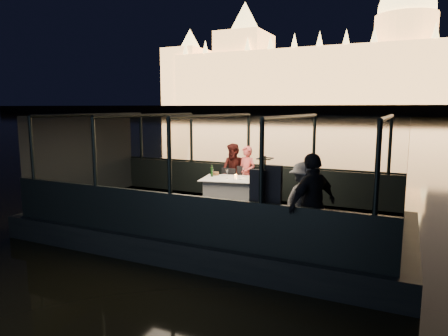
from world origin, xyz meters
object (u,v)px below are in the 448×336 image
at_px(chair_port_left, 226,186).
at_px(wine_bottle, 212,171).
at_px(passenger_dark, 312,207).
at_px(chair_port_right, 242,186).
at_px(passenger_stripe, 304,197).
at_px(dining_table_central, 232,193).
at_px(person_man_maroon, 234,173).
at_px(person_woman_coral, 247,174).
at_px(coat_stand, 264,200).

height_order(chair_port_left, wine_bottle, wine_bottle).
bearing_deg(passenger_dark, chair_port_right, -109.75).
relative_size(passenger_dark, wine_bottle, 5.94).
bearing_deg(wine_bottle, chair_port_right, 48.13).
distance_m(passenger_stripe, wine_bottle, 3.27).
xyz_separation_m(chair_port_left, passenger_dark, (2.90, -2.85, 0.40)).
bearing_deg(chair_port_right, dining_table_central, -110.99).
relative_size(person_man_maroon, wine_bottle, 5.20).
bearing_deg(person_woman_coral, coat_stand, -46.24).
height_order(chair_port_right, passenger_dark, passenger_dark).
bearing_deg(chair_port_left, person_woman_coral, 41.25).
bearing_deg(coat_stand, passenger_stripe, 52.10).
bearing_deg(chair_port_left, chair_port_right, 23.95).
bearing_deg(chair_port_left, dining_table_central, -46.96).
relative_size(chair_port_right, passenger_dark, 0.54).
bearing_deg(coat_stand, person_woman_coral, 116.60).
xyz_separation_m(dining_table_central, wine_bottle, (-0.56, 0.02, 0.53)).
relative_size(person_woman_coral, passenger_stripe, 0.98).
bearing_deg(coat_stand, wine_bottle, 132.80).
height_order(dining_table_central, person_woman_coral, person_woman_coral).
height_order(dining_table_central, coat_stand, coat_stand).
bearing_deg(chair_port_right, person_woman_coral, 57.46).
height_order(person_woman_coral, person_man_maroon, person_man_maroon).
bearing_deg(coat_stand, chair_port_left, 125.52).
distance_m(coat_stand, passenger_dark, 0.83).
relative_size(coat_stand, person_man_maroon, 1.09).
bearing_deg(coat_stand, passenger_dark, 4.33).
xyz_separation_m(chair_port_left, wine_bottle, (-0.16, -0.50, 0.47)).
relative_size(person_woman_coral, person_man_maroon, 0.97).
xyz_separation_m(coat_stand, passenger_stripe, (0.53, 0.68, -0.05)).
distance_m(dining_table_central, passenger_stripe, 2.83).
relative_size(chair_port_left, person_man_maroon, 0.57).
distance_m(person_man_maroon, passenger_dark, 4.31).
bearing_deg(chair_port_right, passenger_stripe, -67.50).
distance_m(passenger_dark, wine_bottle, 3.86).
bearing_deg(chair_port_left, coat_stand, -49.44).
distance_m(chair_port_right, wine_bottle, 0.97).
height_order(person_woman_coral, passenger_stripe, passenger_stripe).
relative_size(dining_table_central, coat_stand, 0.87).
bearing_deg(chair_port_left, person_man_maroon, 85.99).
bearing_deg(wine_bottle, person_woman_coral, 53.51).
distance_m(chair_port_right, coat_stand, 3.51).
distance_m(chair_port_left, chair_port_right, 0.44).
relative_size(coat_stand, passenger_dark, 0.95).
bearing_deg(chair_port_left, wine_bottle, -102.72).
bearing_deg(passenger_dark, person_man_maroon, -108.31).
bearing_deg(wine_bottle, chair_port_left, 72.24).
xyz_separation_m(chair_port_left, chair_port_right, (0.41, 0.14, 0.00)).
distance_m(person_woman_coral, person_man_maroon, 0.40).
bearing_deg(person_woman_coral, passenger_dark, -35.25).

